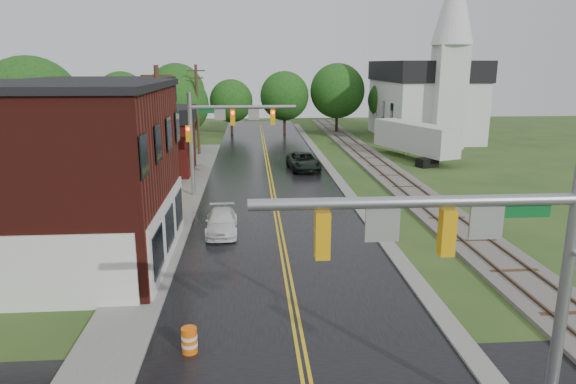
{
  "coord_description": "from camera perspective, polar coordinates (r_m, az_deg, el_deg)",
  "views": [
    {
      "loc": [
        -1.51,
        -8.33,
        9.06
      ],
      "look_at": [
        0.1,
        13.81,
        3.5
      ],
      "focal_mm": 32.0,
      "sensor_mm": 36.0,
      "label": 1
    }
  ],
  "objects": [
    {
      "name": "tree_left_e",
      "position": [
        54.89,
        -11.99,
        9.33
      ],
      "size": [
        6.4,
        6.4,
        8.16
      ],
      "color": "black",
      "rests_on": "ground"
    },
    {
      "name": "suv_dark",
      "position": [
        44.98,
        1.74,
        3.4
      ],
      "size": [
        2.89,
        5.51,
        1.48
      ],
      "primitive_type": "imported",
      "rotation": [
        0.0,
        0.0,
        0.08
      ],
      "color": "black",
      "rests_on": "ground"
    },
    {
      "name": "semi_trailer",
      "position": [
        51.39,
        13.9,
        5.86
      ],
      "size": [
        5.65,
        10.86,
        3.47
      ],
      "color": "black",
      "rests_on": "ground"
    },
    {
      "name": "tree_left_b",
      "position": [
        43.55,
        -26.47,
        8.21
      ],
      "size": [
        7.6,
        7.6,
        9.69
      ],
      "color": "black",
      "rests_on": "ground"
    },
    {
      "name": "curb_right",
      "position": [
        44.81,
        4.8,
        2.35
      ],
      "size": [
        0.8,
        70.0,
        0.12
      ],
      "primitive_type": "cube",
      "color": "gray",
      "rests_on": "ground"
    },
    {
      "name": "utility_pole_b",
      "position": [
        31.1,
        -13.99,
        5.62
      ],
      "size": [
        1.8,
        0.28,
        9.0
      ],
      "color": "#382616",
      "rests_on": "ground"
    },
    {
      "name": "main_road",
      "position": [
        39.42,
        -1.86,
        0.77
      ],
      "size": [
        10.0,
        90.0,
        0.02
      ],
      "primitive_type": "cube",
      "color": "black",
      "rests_on": "ground"
    },
    {
      "name": "brick_building",
      "position": [
        26.25,
        -28.79,
        1.52
      ],
      "size": [
        14.3,
        10.3,
        8.3
      ],
      "color": "#4B1610",
      "rests_on": "ground"
    },
    {
      "name": "traffic_signal_near",
      "position": [
        12.18,
        20.39,
        -6.51
      ],
      "size": [
        7.34,
        0.3,
        7.2
      ],
      "color": "gray",
      "rests_on": "ground"
    },
    {
      "name": "darkred_building",
      "position": [
        44.69,
        -15.12,
        4.75
      ],
      "size": [
        7.0,
        6.0,
        4.4
      ],
      "primitive_type": "cube",
      "color": "#3F0F0C",
      "rests_on": "ground"
    },
    {
      "name": "traffic_signal_far",
      "position": [
        35.62,
        -7.35,
        7.36
      ],
      "size": [
        7.34,
        0.43,
        7.2
      ],
      "color": "gray",
      "rests_on": "ground"
    },
    {
      "name": "pickup_white",
      "position": [
        28.46,
        -7.39,
        -3.34
      ],
      "size": [
        1.82,
        4.22,
        1.21
      ],
      "primitive_type": "imported",
      "rotation": [
        0.0,
        0.0,
        0.03
      ],
      "color": "white",
      "rests_on": "ground"
    },
    {
      "name": "sidewalk_left",
      "position": [
        34.86,
        -11.75,
        -1.3
      ],
      "size": [
        2.4,
        50.0,
        0.12
      ],
      "primitive_type": "cube",
      "color": "gray",
      "rests_on": "ground"
    },
    {
      "name": "utility_pole_c",
      "position": [
        52.78,
        -10.03,
        9.14
      ],
      "size": [
        1.8,
        0.28,
        9.0
      ],
      "color": "#382616",
      "rests_on": "ground"
    },
    {
      "name": "railroad",
      "position": [
        45.72,
        10.51,
        2.53
      ],
      "size": [
        3.2,
        80.0,
        0.3
      ],
      "color": "#59544C",
      "rests_on": "ground"
    },
    {
      "name": "yellow_house",
      "position": [
        36.1,
        -19.39,
        3.92
      ],
      "size": [
        8.0,
        7.0,
        6.4
      ],
      "primitive_type": "cube",
      "color": "tan",
      "rests_on": "ground"
    },
    {
      "name": "church",
      "position": [
        65.77,
        15.21,
        10.77
      ],
      "size": [
        10.4,
        18.4,
        20.0
      ],
      "color": "silver",
      "rests_on": "ground"
    },
    {
      "name": "tree_left_c",
      "position": [
        49.99,
        -18.62,
        8.12
      ],
      "size": [
        6.0,
        6.0,
        7.65
      ],
      "color": "black",
      "rests_on": "ground"
    },
    {
      "name": "construction_barrel",
      "position": [
        17.41,
        -10.9,
        -15.9
      ],
      "size": [
        0.58,
        0.58,
        0.88
      ],
      "primitive_type": "cylinder",
      "rotation": [
        0.0,
        0.0,
        0.19
      ],
      "color": "#F8630B",
      "rests_on": "ground"
    }
  ]
}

